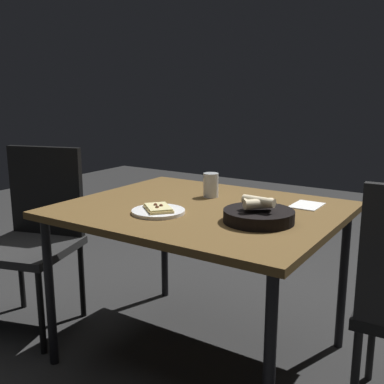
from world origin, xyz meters
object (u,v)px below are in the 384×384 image
object	(u,v)px
bread_basket	(259,215)
beer_glass	(211,186)
pizza_plate	(158,211)
dining_table	(201,219)
chair_near	(36,227)

from	to	relation	value
bread_basket	beer_glass	bearing A→B (deg)	54.15
beer_glass	pizza_plate	bearing A→B (deg)	175.75
pizza_plate	bread_basket	world-z (taller)	bread_basket
dining_table	beer_glass	distance (m)	0.23
bread_basket	beer_glass	distance (m)	0.47
pizza_plate	beer_glass	distance (m)	0.38
chair_near	beer_glass	bearing A→B (deg)	-65.40
bread_basket	chair_near	world-z (taller)	chair_near
pizza_plate	beer_glass	bearing A→B (deg)	-4.25
pizza_plate	beer_glass	world-z (taller)	beer_glass
dining_table	chair_near	world-z (taller)	chair_near
bread_basket	chair_near	distance (m)	1.23
bread_basket	beer_glass	world-z (taller)	beer_glass
pizza_plate	bread_basket	distance (m)	0.42
pizza_plate	chair_near	world-z (taller)	chair_near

